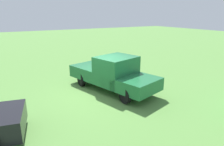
{
  "coord_description": "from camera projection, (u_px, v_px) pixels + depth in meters",
  "views": [
    {
      "loc": [
        8.38,
        -4.24,
        3.86
      ],
      "look_at": [
        -0.18,
        0.77,
        0.9
      ],
      "focal_mm": 32.32,
      "sensor_mm": 36.0,
      "label": 1
    }
  ],
  "objects": [
    {
      "name": "ground_plane",
      "position": [
        101.0,
        93.0,
        10.08
      ],
      "size": [
        80.0,
        80.0,
        0.0
      ],
      "primitive_type": "plane",
      "color": "#54843D"
    },
    {
      "name": "pickup_truck",
      "position": [
        114.0,
        73.0,
        10.26
      ],
      "size": [
        5.28,
        3.07,
        1.8
      ],
      "rotation": [
        0.0,
        0.0,
        3.4
      ],
      "color": "black",
      "rests_on": "ground_plane"
    }
  ]
}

